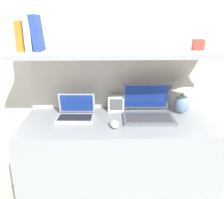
{
  "coord_description": "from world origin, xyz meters",
  "views": [
    {
      "loc": [
        -0.1,
        -1.24,
        1.42
      ],
      "look_at": [
        -0.05,
        0.27,
        0.92
      ],
      "focal_mm": 38.0,
      "sensor_mm": 36.0,
      "label": 1
    }
  ],
  "objects": [
    {
      "name": "book_orange",
      "position": [
        -0.62,
        0.34,
        1.33
      ],
      "size": [
        0.04,
        0.16,
        0.19
      ],
      "color": "orange",
      "rests_on": "shelf"
    },
    {
      "name": "desk",
      "position": [
        0.0,
        0.27,
        0.38
      ],
      "size": [
        1.33,
        0.54,
        0.76
      ],
      "color": "#999EA3",
      "rests_on": "ground_plane"
    },
    {
      "name": "shelf",
      "position": [
        0.0,
        0.34,
        1.22
      ],
      "size": [
        1.33,
        0.49,
        0.03
      ],
      "color": "#999EA3",
      "rests_on": "back_riser"
    },
    {
      "name": "shelf_gadget",
      "position": [
        0.53,
        0.34,
        1.27
      ],
      "size": [
        0.07,
        0.05,
        0.07
      ],
      "color": "#CC3D33",
      "rests_on": "shelf"
    },
    {
      "name": "book_blue",
      "position": [
        -0.52,
        0.34,
        1.35
      ],
      "size": [
        0.06,
        0.15,
        0.22
      ],
      "color": "#284293",
      "rests_on": "shelf"
    },
    {
      "name": "computer_mouse",
      "position": [
        -0.03,
        0.18,
        0.78
      ],
      "size": [
        0.07,
        0.12,
        0.04
      ],
      "color": "white",
      "rests_on": "desk"
    },
    {
      "name": "table_lamp",
      "position": [
        0.48,
        0.41,
        0.96
      ],
      "size": [
        0.21,
        0.21,
        0.31
      ],
      "color": "#7593B2",
      "rests_on": "desk"
    },
    {
      "name": "back_riser",
      "position": [
        0.0,
        0.56,
        0.6
      ],
      "size": [
        1.33,
        0.04,
        1.21
      ],
      "color": "silver",
      "rests_on": "ground_plane"
    },
    {
      "name": "laptop_small",
      "position": [
        -0.3,
        0.33,
        0.8
      ],
      "size": [
        0.27,
        0.2,
        0.16
      ],
      "color": "silver",
      "rests_on": "desk"
    },
    {
      "name": "book_white",
      "position": [
        -0.57,
        0.34,
        1.36
      ],
      "size": [
        0.04,
        0.13,
        0.25
      ],
      "color": "silver",
      "rests_on": "shelf"
    },
    {
      "name": "wall_back",
      "position": [
        0.0,
        0.61,
        1.2
      ],
      "size": [
        6.0,
        0.05,
        2.4
      ],
      "color": "silver",
      "rests_on": "ground_plane"
    },
    {
      "name": "router_box",
      "position": [
        -0.01,
        0.47,
        0.82
      ],
      "size": [
        0.12,
        0.07,
        0.12
      ],
      "color": "white",
      "rests_on": "desk"
    },
    {
      "name": "laptop_large",
      "position": [
        0.21,
        0.33,
        0.81
      ],
      "size": [
        0.36,
        0.31,
        0.23
      ],
      "color": "slate",
      "rests_on": "desk"
    }
  ]
}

